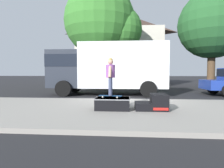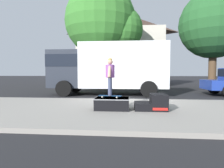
{
  "view_description": "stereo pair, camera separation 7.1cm",
  "coord_description": "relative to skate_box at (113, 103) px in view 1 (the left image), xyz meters",
  "views": [
    {
      "loc": [
        0.1,
        -9.45,
        1.33
      ],
      "look_at": [
        -0.56,
        -1.28,
        0.85
      ],
      "focal_mm": 30.9,
      "sensor_mm": 36.0,
      "label": 1
    },
    {
      "loc": [
        0.17,
        -9.44,
        1.33
      ],
      "look_at": [
        -0.56,
        -1.28,
        0.85
      ],
      "focal_mm": 30.9,
      "sensor_mm": 36.0,
      "label": 2
    }
  ],
  "objects": [
    {
      "name": "street_tree_main",
      "position": [
        7.23,
        9.14,
        4.52
      ],
      "size": [
        5.64,
        5.12,
        7.56
      ],
      "color": "brown",
      "rests_on": "ground"
    },
    {
      "name": "sidewalk_slab",
      "position": [
        0.39,
        0.1,
        -0.26
      ],
      "size": [
        50.0,
        5.0,
        0.12
      ],
      "primitive_type": "cube",
      "color": "gray",
      "rests_on": "ground"
    },
    {
      "name": "ground_plane",
      "position": [
        0.39,
        3.1,
        -0.32
      ],
      "size": [
        140.0,
        140.0,
        0.0
      ],
      "primitive_type": "plane",
      "color": "black"
    },
    {
      "name": "skateboard",
      "position": [
        -0.08,
        0.05,
        0.23
      ],
      "size": [
        0.8,
        0.32,
        0.07
      ],
      "color": "navy",
      "rests_on": "skate_box"
    },
    {
      "name": "house_behind",
      "position": [
        -0.41,
        16.67,
        3.92
      ],
      "size": [
        9.54,
        8.22,
        8.4
      ],
      "color": "beige",
      "rests_on": "ground"
    },
    {
      "name": "skate_box",
      "position": [
        0.0,
        0.0,
        0.0
      ],
      "size": [
        1.13,
        0.86,
        0.38
      ],
      "color": "black",
      "rests_on": "sidewalk_slab"
    },
    {
      "name": "skater_kid",
      "position": [
        -0.08,
        0.05,
        0.99
      ],
      "size": [
        0.31,
        0.65,
        1.26
      ],
      "color": "#3F4766",
      "rests_on": "skateboard"
    },
    {
      "name": "street_tree_neighbour",
      "position": [
        -1.41,
        9.05,
        4.95
      ],
      "size": [
        6.14,
        5.58,
        8.23
      ],
      "color": "brown",
      "rests_on": "ground"
    },
    {
      "name": "box_truck",
      "position": [
        -0.76,
        5.3,
        1.38
      ],
      "size": [
        6.91,
        2.63,
        3.05
      ],
      "color": "white",
      "rests_on": "ground"
    },
    {
      "name": "kicker_ramp",
      "position": [
        1.35,
        -0.0,
        0.01
      ],
      "size": [
        1.04,
        0.77,
        0.52
      ],
      "color": "black",
      "rests_on": "sidewalk_slab"
    }
  ]
}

